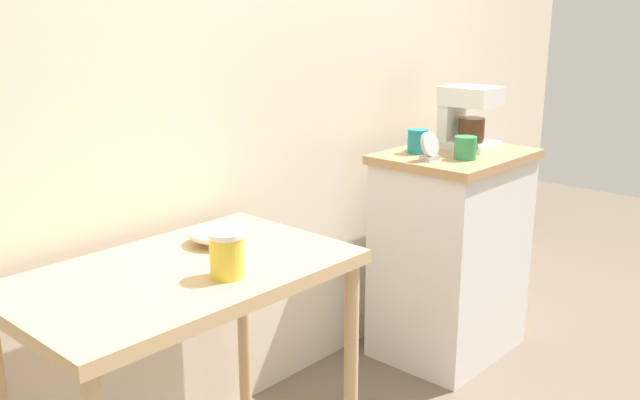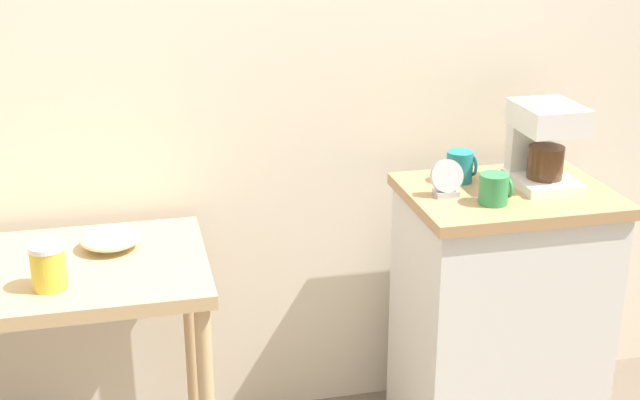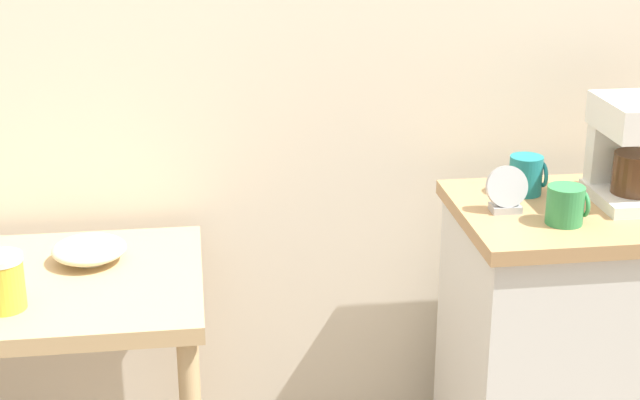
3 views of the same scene
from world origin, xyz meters
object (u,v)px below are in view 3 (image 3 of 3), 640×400
at_px(canister_enamel, 3,282).
at_px(mug_tall_green, 566,205).
at_px(coffee_maker, 633,145).
at_px(mug_dark_teal, 527,175).
at_px(bowl_stoneware, 89,250).
at_px(table_clock, 507,192).

xyz_separation_m(canister_enamel, mug_tall_green, (1.26, 0.05, 0.09)).
xyz_separation_m(coffee_maker, mug_dark_teal, (-0.23, 0.08, -0.09)).
bearing_deg(bowl_stoneware, table_clock, -5.36).
bearing_deg(mug_dark_teal, canister_enamel, -168.35).
height_order(canister_enamel, coffee_maker, coffee_maker).
relative_size(canister_enamel, coffee_maker, 0.48).
height_order(mug_dark_teal, table_clock, table_clock).
relative_size(bowl_stoneware, table_clock, 1.56).
bearing_deg(table_clock, mug_dark_teal, 52.91).
height_order(bowl_stoneware, coffee_maker, coffee_maker).
distance_m(bowl_stoneware, mug_dark_teal, 1.09).
height_order(bowl_stoneware, canister_enamel, canister_enamel).
bearing_deg(bowl_stoneware, mug_dark_teal, 1.36).
bearing_deg(canister_enamel, mug_dark_teal, 11.65).
height_order(coffee_maker, table_clock, coffee_maker).
bearing_deg(coffee_maker, bowl_stoneware, 177.80).
height_order(canister_enamel, mug_dark_teal, mug_dark_teal).
bearing_deg(canister_enamel, bowl_stoneware, 55.46).
distance_m(canister_enamel, table_clock, 1.16).
height_order(canister_enamel, table_clock, table_clock).
xyz_separation_m(mug_tall_green, table_clock, (-0.11, 0.09, 0.01)).
relative_size(mug_dark_teal, table_clock, 0.87).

